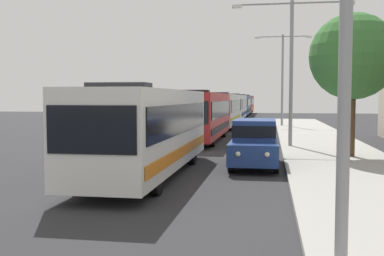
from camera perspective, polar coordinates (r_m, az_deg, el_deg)
The scene contains 11 objects.
bus_lead at distance 16.57m, azimuth -5.44°, elevation -0.03°, with size 2.58×10.68×3.21m.
bus_second_in_line at distance 29.49m, azimuth 1.21°, elevation 1.67°, with size 2.58×11.01×3.21m.
bus_middle at distance 42.26m, azimuth 3.75°, elevation 2.31°, with size 2.58×11.90×3.21m.
bus_fourth_in_line at distance 55.96m, azimuth 5.19°, elevation 2.67°, with size 2.58×10.72×3.21m.
bus_rear at distance 68.92m, azimuth 6.02°, elevation 2.87°, with size 2.58×11.84×3.21m.
bus_tail_end at distance 82.20m, azimuth 6.60°, elevation 3.02°, with size 2.58×12.29×3.21m.
white_suv at distance 18.77m, azimuth 7.74°, elevation -1.60°, with size 1.86×4.88×1.90m.
box_truck_oncoming at distance 88.88m, azimuth 4.69°, elevation 3.09°, with size 2.35×7.02×3.15m.
streetlamp_mid at distance 25.86m, azimuth 12.14°, elevation 8.72°, with size 6.45×0.28×7.88m.
streetlamp_far at distance 44.25m, azimuth 11.08°, elevation 6.95°, with size 5.24×0.28×8.47m.
roadside_tree at distance 21.89m, azimuth 19.22°, elevation 8.29°, with size 3.83×3.83×6.37m.
Camera 1 is at (2.99, -3.01, 2.79)m, focal length 43.31 mm.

